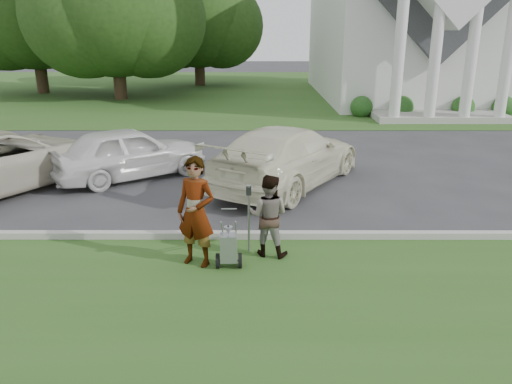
{
  "coord_description": "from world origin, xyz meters",
  "views": [
    {
      "loc": [
        0.33,
        -8.92,
        4.12
      ],
      "look_at": [
        0.32,
        0.0,
        1.19
      ],
      "focal_mm": 35.0,
      "sensor_mm": 36.0,
      "label": 1
    }
  ],
  "objects_px": {
    "tree_back": "(198,20)",
    "striping_cart": "(229,249)",
    "car_a": "(1,160)",
    "car_b": "(129,152)",
    "person_right": "(268,216)",
    "parking_meter_near": "(249,210)",
    "car_c": "(287,156)",
    "person_left": "(196,213)",
    "tree_far": "(32,3)",
    "tree_left": "(114,11)"
  },
  "relations": [
    {
      "from": "tree_back",
      "to": "striping_cart",
      "type": "distance_m",
      "value": 31.28
    },
    {
      "from": "car_a",
      "to": "car_b",
      "type": "relative_size",
      "value": 1.31
    },
    {
      "from": "car_a",
      "to": "car_b",
      "type": "distance_m",
      "value": 3.32
    },
    {
      "from": "tree_back",
      "to": "person_right",
      "type": "relative_size",
      "value": 6.1
    },
    {
      "from": "parking_meter_near",
      "to": "car_c",
      "type": "relative_size",
      "value": 0.24
    },
    {
      "from": "person_right",
      "to": "car_b",
      "type": "height_order",
      "value": "person_right"
    },
    {
      "from": "parking_meter_near",
      "to": "person_left",
      "type": "bearing_deg",
      "value": -149.74
    },
    {
      "from": "person_left",
      "to": "parking_meter_near",
      "type": "bearing_deg",
      "value": 53.24
    },
    {
      "from": "parking_meter_near",
      "to": "car_b",
      "type": "bearing_deg",
      "value": 124.72
    },
    {
      "from": "person_left",
      "to": "tree_far",
      "type": "bearing_deg",
      "value": 140.37
    },
    {
      "from": "tree_left",
      "to": "car_b",
      "type": "bearing_deg",
      "value": -74.58
    },
    {
      "from": "tree_back",
      "to": "tree_far",
      "type": "bearing_deg",
      "value": -153.44
    },
    {
      "from": "tree_back",
      "to": "car_c",
      "type": "xyz_separation_m",
      "value": [
        5.18,
        -25.69,
        -3.91
      ]
    },
    {
      "from": "person_left",
      "to": "tree_back",
      "type": "bearing_deg",
      "value": 119.06
    },
    {
      "from": "tree_left",
      "to": "parking_meter_near",
      "type": "height_order",
      "value": "tree_left"
    },
    {
      "from": "tree_far",
      "to": "person_right",
      "type": "height_order",
      "value": "tree_far"
    },
    {
      "from": "tree_back",
      "to": "person_left",
      "type": "bearing_deg",
      "value": -83.92
    },
    {
      "from": "person_right",
      "to": "car_c",
      "type": "height_order",
      "value": "car_c"
    },
    {
      "from": "tree_far",
      "to": "tree_back",
      "type": "height_order",
      "value": "tree_far"
    },
    {
      "from": "striping_cart",
      "to": "tree_back",
      "type": "bearing_deg",
      "value": 95.06
    },
    {
      "from": "tree_left",
      "to": "tree_far",
      "type": "xyz_separation_m",
      "value": [
        -6.0,
        3.0,
        0.58
      ]
    },
    {
      "from": "striping_cart",
      "to": "person_left",
      "type": "bearing_deg",
      "value": 164.52
    },
    {
      "from": "car_c",
      "to": "car_b",
      "type": "bearing_deg",
      "value": 22.86
    },
    {
      "from": "tree_back",
      "to": "person_right",
      "type": "height_order",
      "value": "tree_back"
    },
    {
      "from": "car_c",
      "to": "tree_left",
      "type": "bearing_deg",
      "value": -31.03
    },
    {
      "from": "striping_cart",
      "to": "person_left",
      "type": "xyz_separation_m",
      "value": [
        -0.58,
        0.14,
        0.63
      ]
    },
    {
      "from": "tree_far",
      "to": "person_right",
      "type": "distance_m",
      "value": 29.52
    },
    {
      "from": "person_left",
      "to": "car_b",
      "type": "distance_m",
      "value": 6.16
    },
    {
      "from": "tree_back",
      "to": "parking_meter_near",
      "type": "height_order",
      "value": "tree_back"
    },
    {
      "from": "car_b",
      "to": "car_c",
      "type": "xyz_separation_m",
      "value": [
        4.49,
        -0.69,
        0.07
      ]
    },
    {
      "from": "tree_back",
      "to": "car_c",
      "type": "distance_m",
      "value": 26.5
    },
    {
      "from": "car_a",
      "to": "car_c",
      "type": "xyz_separation_m",
      "value": [
        7.65,
        0.34,
        0.01
      ]
    },
    {
      "from": "parking_meter_near",
      "to": "car_a",
      "type": "xyz_separation_m",
      "value": [
        -6.66,
        4.03,
        -0.04
      ]
    },
    {
      "from": "tree_far",
      "to": "tree_left",
      "type": "bearing_deg",
      "value": -26.56
    },
    {
      "from": "parking_meter_near",
      "to": "car_a",
      "type": "height_order",
      "value": "car_a"
    },
    {
      "from": "tree_back",
      "to": "car_b",
      "type": "relative_size",
      "value": 2.18
    },
    {
      "from": "person_right",
      "to": "tree_back",
      "type": "bearing_deg",
      "value": -66.66
    },
    {
      "from": "car_c",
      "to": "tree_back",
      "type": "bearing_deg",
      "value": -47.06
    },
    {
      "from": "person_left",
      "to": "parking_meter_near",
      "type": "relative_size",
      "value": 1.49
    },
    {
      "from": "striping_cart",
      "to": "person_left",
      "type": "distance_m",
      "value": 0.87
    },
    {
      "from": "striping_cart",
      "to": "person_right",
      "type": "distance_m",
      "value": 0.99
    },
    {
      "from": "tree_left",
      "to": "car_b",
      "type": "xyz_separation_m",
      "value": [
        4.69,
        -17.01,
        -4.36
      ]
    },
    {
      "from": "tree_far",
      "to": "striping_cart",
      "type": "relative_size",
      "value": 12.42
    },
    {
      "from": "tree_back",
      "to": "striping_cart",
      "type": "xyz_separation_m",
      "value": [
        3.84,
        -30.74,
        -4.36
      ]
    },
    {
      "from": "tree_back",
      "to": "car_c",
      "type": "bearing_deg",
      "value": -78.61
    },
    {
      "from": "striping_cart",
      "to": "parking_meter_near",
      "type": "relative_size",
      "value": 0.7
    },
    {
      "from": "person_left",
      "to": "parking_meter_near",
      "type": "xyz_separation_m",
      "value": [
        0.93,
        0.54,
        -0.15
      ]
    },
    {
      "from": "tree_back",
      "to": "car_a",
      "type": "bearing_deg",
      "value": -95.42
    },
    {
      "from": "tree_far",
      "to": "car_b",
      "type": "bearing_deg",
      "value": -61.88
    },
    {
      "from": "tree_far",
      "to": "tree_back",
      "type": "xyz_separation_m",
      "value": [
        10.0,
        5.0,
        -0.97
      ]
    }
  ]
}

